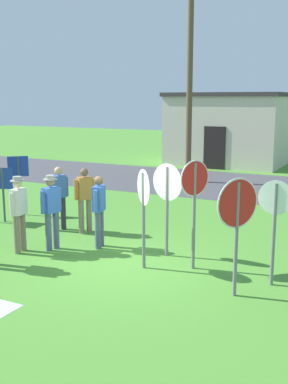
# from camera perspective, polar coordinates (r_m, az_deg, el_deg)

# --- Properties ---
(ground_plane) EXTENTS (80.00, 80.00, 0.00)m
(ground_plane) POSITION_cam_1_polar(r_m,az_deg,el_deg) (10.18, -2.85, -8.52)
(ground_plane) COLOR #47842D
(street_asphalt) EXTENTS (60.00, 6.40, 0.01)m
(street_asphalt) POSITION_cam_1_polar(r_m,az_deg,el_deg) (19.38, 12.27, 0.70)
(street_asphalt) COLOR #424247
(street_asphalt) RESTS_ON ground
(building_background) EXTENTS (5.93, 4.13, 3.74)m
(building_background) POSITION_cam_1_polar(r_m,az_deg,el_deg) (25.53, 9.95, 7.47)
(building_background) COLOR beige
(building_background) RESTS_ON ground
(utility_pole) EXTENTS (1.80, 0.24, 8.96)m
(utility_pole) POSITION_cam_1_polar(r_m,az_deg,el_deg) (19.90, 5.52, 14.65)
(utility_pole) COLOR brown
(utility_pole) RESTS_ON ground
(stop_sign_tallest) EXTENTS (0.49, 0.75, 2.11)m
(stop_sign_tallest) POSITION_cam_1_polar(r_m,az_deg,el_deg) (8.28, 11.12, -2.83)
(stop_sign_tallest) COLOR slate
(stop_sign_tallest) RESTS_ON ground
(stop_sign_nearest) EXTENTS (0.54, 0.52, 2.05)m
(stop_sign_nearest) POSITION_cam_1_polar(r_m,az_deg,el_deg) (9.52, -0.05, -1.18)
(stop_sign_nearest) COLOR slate
(stop_sign_nearest) RESTS_ON ground
(stop_sign_center_cluster) EXTENTS (0.78, 0.24, 2.06)m
(stop_sign_center_cluster) POSITION_cam_1_polar(r_m,az_deg,el_deg) (10.30, 2.80, -0.16)
(stop_sign_center_cluster) COLOR slate
(stop_sign_center_cluster) RESTS_ON ground
(stop_sign_leaning_left) EXTENTS (0.34, 0.66, 2.24)m
(stop_sign_leaning_left) POSITION_cam_1_polar(r_m,az_deg,el_deg) (9.51, 6.07, -0.43)
(stop_sign_leaning_left) COLOR slate
(stop_sign_leaning_left) RESTS_ON ground
(stop_sign_low_front) EXTENTS (0.63, 0.07, 1.98)m
(stop_sign_low_front) POSITION_cam_1_polar(r_m,az_deg,el_deg) (8.97, 15.40, -2.78)
(stop_sign_low_front) COLOR slate
(stop_sign_low_front) RESTS_ON ground
(person_near_signs) EXTENTS (0.32, 0.56, 1.74)m
(person_near_signs) POSITION_cam_1_polar(r_m,az_deg,el_deg) (10.99, -11.06, -1.89)
(person_near_signs) COLOR #4C5670
(person_near_signs) RESTS_ON ground
(person_in_teal) EXTENTS (0.31, 0.55, 1.69)m
(person_in_teal) POSITION_cam_1_polar(r_m,az_deg,el_deg) (11.01, -5.41, -1.89)
(person_in_teal) COLOR #4C5670
(person_in_teal) RESTS_ON ground
(person_with_sunhat) EXTENTS (0.32, 0.57, 1.74)m
(person_with_sunhat) POSITION_cam_1_polar(r_m,az_deg,el_deg) (10.97, -14.79, -2.07)
(person_with_sunhat) COLOR #7A6B56
(person_with_sunhat) RESTS_ON ground
(person_in_blue) EXTENTS (0.38, 0.49, 1.69)m
(person_in_blue) POSITION_cam_1_polar(r_m,az_deg,el_deg) (12.29, -7.13, -0.55)
(person_in_blue) COLOR #7A6B56
(person_in_blue) RESTS_ON ground
(person_on_left) EXTENTS (0.34, 0.54, 1.69)m
(person_on_left) POSITION_cam_1_polar(r_m,az_deg,el_deg) (12.62, -10.16, -0.33)
(person_on_left) COLOR #2D2D33
(person_on_left) RESTS_ON ground
(info_panel_middle) EXTENTS (0.45, 0.43, 1.76)m
(info_panel_middle) POSITION_cam_1_polar(r_m,az_deg,el_deg) (14.56, -14.82, 2.04)
(info_panel_middle) COLOR #4C4C51
(info_panel_middle) RESTS_ON ground
(info_panel_rightmost) EXTENTS (0.58, 0.21, 1.54)m
(info_panel_rightmost) POSITION_cam_1_polar(r_m,az_deg,el_deg) (13.83, -16.57, 0.83)
(info_panel_rightmost) COLOR #4C4C51
(info_panel_rightmost) RESTS_ON ground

